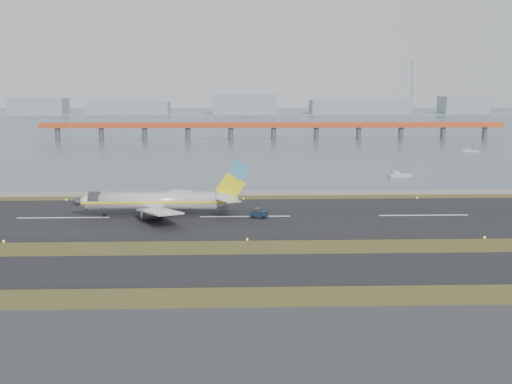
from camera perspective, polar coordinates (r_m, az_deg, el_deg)
ground at (r=112.89m, az=-0.70°, el=-5.23°), size 1000.00×1000.00×0.00m
taxiway_strip at (r=101.29m, az=-0.55°, el=-6.88°), size 1000.00×18.00×0.10m
runway_strip at (r=142.13m, az=-0.98°, el=-2.21°), size 1000.00×45.00×0.10m
seawall at (r=171.57m, az=-1.16°, el=-0.09°), size 1000.00×2.50×1.00m
bay_water at (r=570.03m, az=-1.76°, el=6.31°), size 1400.00×800.00×1.30m
red_pier at (r=360.63m, az=1.58°, el=5.83°), size 260.00×5.00×10.20m
far_shoreline at (r=729.84m, az=-0.74°, el=7.41°), size 1400.00×80.00×60.50m
airliner at (r=143.33m, az=-8.48°, el=-0.83°), size 38.52×32.89×12.80m
pushback_tug at (r=140.48m, az=0.28°, el=-1.91°), size 3.92×2.94×2.24m
workboat_near at (r=211.33m, az=12.60°, el=1.47°), size 8.40×4.77×1.95m
workboat_far at (r=304.58m, az=18.50°, el=3.49°), size 7.39×4.36×1.71m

